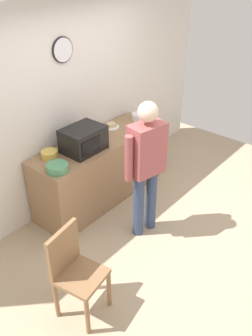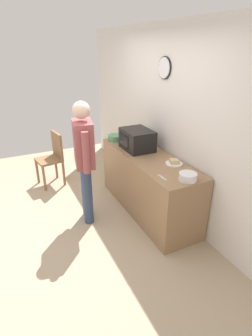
{
  "view_description": "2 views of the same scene",
  "coord_description": "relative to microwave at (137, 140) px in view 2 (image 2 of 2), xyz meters",
  "views": [
    {
      "loc": [
        -2.78,
        -1.7,
        3.03
      ],
      "look_at": [
        0.1,
        0.73,
        0.69
      ],
      "focal_mm": 38.26,
      "sensor_mm": 36.0,
      "label": 1
    },
    {
      "loc": [
        3.16,
        -0.58,
        2.31
      ],
      "look_at": [
        0.19,
        0.85,
        0.79
      ],
      "focal_mm": 28.62,
      "sensor_mm": 36.0,
      "label": 2
    }
  ],
  "objects": [
    {
      "name": "spoon_utensil",
      "position": [
        0.1,
        0.29,
        -0.15
      ],
      "size": [
        0.17,
        0.07,
        0.01
      ],
      "primitive_type": "cube",
      "rotation": [
        0.0,
        0.0,
        2.82
      ],
      "color": "silver",
      "rests_on": "kitchen_counter"
    },
    {
      "name": "person_standing",
      "position": [
        0.14,
        -0.85,
        -0.05
      ],
      "size": [
        0.58,
        0.31,
        1.7
      ],
      "color": "navy",
      "rests_on": "ground_plane"
    },
    {
      "name": "fork_utensil",
      "position": [
        0.97,
        -0.18,
        -0.15
      ],
      "size": [
        0.17,
        0.02,
        0.01
      ],
      "primitive_type": "cube",
      "rotation": [
        0.0,
        0.0,
        0.03
      ],
      "color": "silver",
      "rests_on": "kitchen_counter"
    },
    {
      "name": "salad_bowl",
      "position": [
        -0.53,
        -0.12,
        -0.11
      ],
      "size": [
        0.25,
        0.25,
        0.09
      ],
      "primitive_type": "cylinder",
      "color": "#4C8E60",
      "rests_on": "kitchen_counter"
    },
    {
      "name": "mixing_bowl",
      "position": [
        -0.39,
        0.18,
        -0.11
      ],
      "size": [
        0.2,
        0.2,
        0.09
      ],
      "primitive_type": "cylinder",
      "color": "gold",
      "rests_on": "kitchen_counter"
    },
    {
      "name": "sandwich_plate",
      "position": [
        0.7,
        0.18,
        -0.13
      ],
      "size": [
        0.22,
        0.22,
        0.07
      ],
      "color": "white",
      "rests_on": "kitchen_counter"
    },
    {
      "name": "microwave",
      "position": [
        0.0,
        0.0,
        0.0
      ],
      "size": [
        0.5,
        0.39,
        0.3
      ],
      "color": "black",
      "rests_on": "kitchen_counter"
    },
    {
      "name": "back_wall",
      "position": [
        0.15,
        0.41,
        0.26
      ],
      "size": [
        5.4,
        0.13,
        2.6
      ],
      "color": "silver",
      "rests_on": "ground_plane"
    },
    {
      "name": "kitchen_counter",
      "position": [
        0.3,
        0.03,
        -0.59
      ],
      "size": [
        1.95,
        0.62,
        0.89
      ],
      "primitive_type": "cube",
      "color": "#93704C",
      "rests_on": "ground_plane"
    },
    {
      "name": "cereal_bowl",
      "position": [
        1.15,
        0.05,
        -0.1
      ],
      "size": [
        0.21,
        0.21,
        0.09
      ],
      "primitive_type": "cylinder",
      "color": "white",
      "rests_on": "kitchen_counter"
    },
    {
      "name": "wooden_chair",
      "position": [
        -1.18,
        -1.05,
        -0.51
      ],
      "size": [
        0.46,
        0.46,
        0.94
      ],
      "color": "olive",
      "rests_on": "ground_plane"
    },
    {
      "name": "ground_plane",
      "position": [
        0.15,
        -1.19,
        -1.04
      ],
      "size": [
        6.0,
        6.0,
        0.0
      ],
      "primitive_type": "plane",
      "color": "tan"
    }
  ]
}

